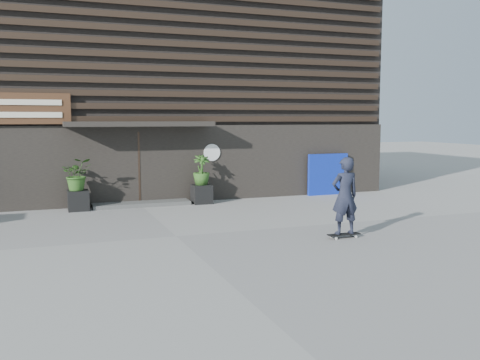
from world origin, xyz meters
name	(u,v)px	position (x,y,z in m)	size (l,w,h in m)	color
ground	(176,236)	(0.00, 0.00, 0.00)	(80.00, 80.00, 0.00)	gray
entrance_step	(142,204)	(0.00, 4.60, 0.06)	(3.00, 0.80, 0.12)	#464644
planter_pot_left	(78,200)	(-1.90, 4.40, 0.30)	(0.60, 0.60, 0.60)	black
bamboo_left	(77,174)	(-1.90, 4.40, 1.08)	(0.86, 0.75, 0.96)	#2D591E
planter_pot_right	(202,194)	(1.90, 4.40, 0.30)	(0.60, 0.60, 0.60)	black
bamboo_right	(201,170)	(1.90, 4.40, 1.08)	(0.54, 0.54, 0.96)	#2D591E
blue_tarp	(328,174)	(6.68, 4.70, 0.73)	(1.56, 0.12, 1.46)	#0C219C
building	(116,86)	(0.00, 9.96, 3.99)	(18.00, 11.00, 8.00)	black
skateboarder	(345,196)	(3.55, -1.50, 0.97)	(0.78, 0.45, 1.85)	black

